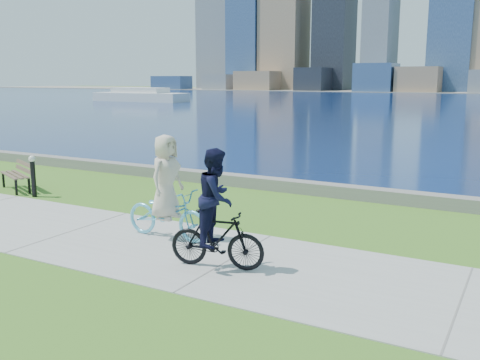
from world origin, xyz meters
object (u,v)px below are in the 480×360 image
object	(u,v)px
park_bench	(18,173)
bollard_lamp	(33,173)
cyclist_woman	(167,200)
cyclist_man	(217,218)

from	to	relation	value
park_bench	bollard_lamp	size ratio (longest dim) A/B	1.44
cyclist_woman	cyclist_man	xyz separation A→B (m)	(1.85, -1.03, 0.09)
cyclist_man	park_bench	bearing A→B (deg)	60.20
cyclist_woman	cyclist_man	distance (m)	2.12
park_bench	bollard_lamp	xyz separation A→B (m)	(1.17, -0.42, 0.17)
cyclist_woman	cyclist_man	world-z (taller)	cyclist_woman
cyclist_man	cyclist_woman	bearing A→B (deg)	49.27
cyclist_woman	bollard_lamp	bearing A→B (deg)	77.25
cyclist_man	bollard_lamp	bearing A→B (deg)	60.48
park_bench	bollard_lamp	world-z (taller)	bollard_lamp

